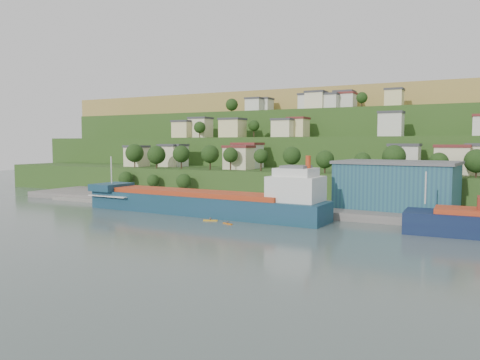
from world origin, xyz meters
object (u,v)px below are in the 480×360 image
Objects in this scene: cargo_ship_near at (208,204)px; warehouse at (397,184)px; kayak_orange at (228,223)px; caravan at (116,192)px.

warehouse is at bearing 28.43° from cargo_ship_near.
warehouse is 10.72× the size of kayak_orange.
cargo_ship_near is 16.41m from kayak_orange.
cargo_ship_near reaches higher than warehouse.
warehouse is at bearing -3.18° from caravan.
warehouse is 5.00× the size of caravan.
caravan is (-46.84, 15.47, -0.25)m from cargo_ship_near.
warehouse reaches higher than kayak_orange.
cargo_ship_near is 11.20× the size of caravan.
caravan is at bearing 176.58° from kayak_orange.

